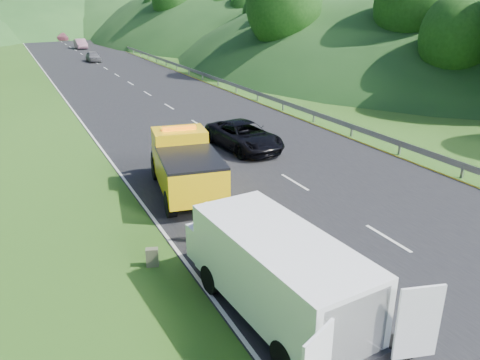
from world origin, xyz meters
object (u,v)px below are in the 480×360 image
tow_truck (185,164)px  worker (328,339)px  suitcase (152,257)px  passing_suv (244,149)px  child (224,247)px  spare_tire (401,350)px  woman (208,242)px  white_van (275,270)px

tow_truck → worker: size_ratio=4.13×
suitcase → worker: bearing=-61.2°
tow_truck → worker: bearing=-81.1°
tow_truck → passing_suv: 6.95m
child → tow_truck: bearing=116.6°
worker → spare_tire: (1.33, -1.10, 0.00)m
spare_tire → child: bearing=104.9°
woman → worker: (0.72, -5.88, 0.00)m
spare_tire → worker: bearing=140.4°
suitcase → passing_suv: passing_suv is taller
white_van → passing_suv: 14.75m
suitcase → white_van: bearing=-59.9°
tow_truck → passing_suv: bearing=51.3°
woman → tow_truck: bearing=-18.1°
tow_truck → worker: (-0.15, -10.37, -1.30)m
white_van → suitcase: (-2.19, 3.77, -1.06)m
suitcase → spare_tire: (4.21, -6.34, -0.31)m
tow_truck → child: size_ratio=6.29×
white_van → spare_tire: size_ratio=9.97×
tow_truck → passing_suv: (5.10, 4.53, -1.30)m
tow_truck → white_van: size_ratio=0.93×
white_van → child: 4.10m
worker → spare_tire: bearing=-67.6°
passing_suv → white_van: bearing=-118.5°
woman → worker: worker is taller
woman → white_van: bearing=173.2°
suitcase → passing_suv: 12.63m
woman → spare_tire: bearing=-170.8°
woman → suitcase: bearing=99.2°
white_van → suitcase: size_ratio=11.36×
child → spare_tire: size_ratio=1.48×
white_van → worker: bearing=-68.7°
white_van → child: white_van is taller
woman → child: (0.34, -0.56, 0.00)m
child → spare_tire: child is taller
child → passing_suv: passing_suv is taller
woman → suitcase: woman is taller
tow_truck → spare_tire: (1.19, -11.47, -1.30)m
white_van → woman: white_van is taller
suitcase → spare_tire: size_ratio=0.88×
passing_suv → spare_tire: bearing=-108.4°
worker → spare_tire: 1.73m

